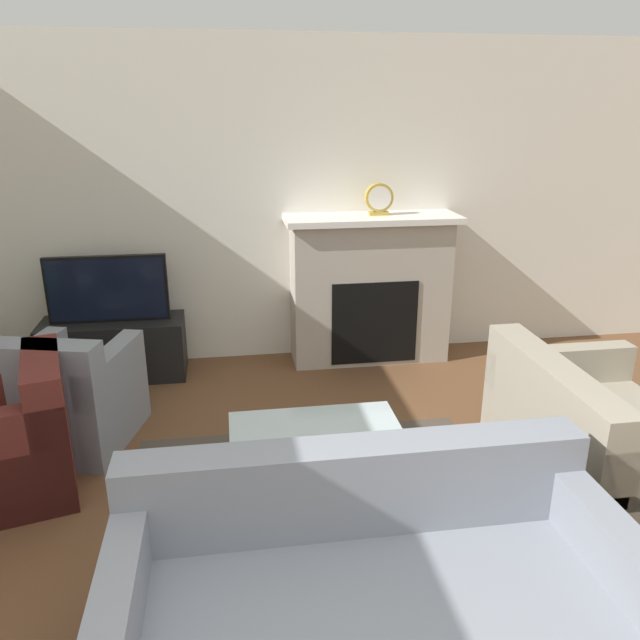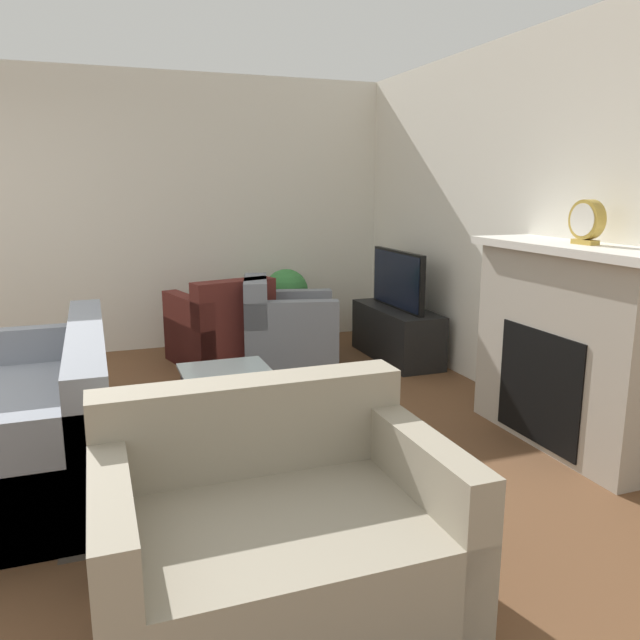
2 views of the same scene
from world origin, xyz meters
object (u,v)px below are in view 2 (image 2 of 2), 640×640
potted_plant (286,301)px  armchair_by_window (221,332)px  tv (398,280)px  coffee_table (233,385)px  armchair_accent (286,334)px  mantel_clock (587,221)px  couch_sectional (33,424)px  couch_loveseat (274,534)px

potted_plant → armchair_by_window: bearing=-63.7°
tv → potted_plant: tv is taller
coffee_table → potted_plant: (-2.17, 1.02, 0.11)m
armchair_accent → coffee_table: 1.72m
armchair_accent → mantel_clock: 2.83m
armchair_accent → potted_plant: (-0.66, 0.21, 0.18)m
couch_sectional → armchair_by_window: size_ratio=1.97×
potted_plant → mantel_clock: (2.99, 0.95, 0.93)m
couch_loveseat → potted_plant: size_ratio=1.64×
couch_sectional → mantel_clock: (0.77, 3.15, 1.13)m
tv → mantel_clock: size_ratio=3.57×
couch_loveseat → mantel_clock: bearing=20.7°
couch_loveseat → armchair_by_window: 3.47m
armchair_accent → coffee_table: armchair_accent is taller
armchair_by_window → mantel_clock: 3.32m
couch_sectional → coffee_table: bearing=92.1°
armchair_by_window → coffee_table: armchair_by_window is taller
armchair_by_window → mantel_clock: bearing=108.3°
tv → mantel_clock: bearing=2.3°
tv → mantel_clock: mantel_clock is taller
couch_loveseat → coffee_table: bearing=83.2°
tv → mantel_clock: (2.22, 0.09, 0.65)m
couch_sectional → coffee_table: couch_sectional is taller
armchair_by_window → coffee_table: bearing=66.7°
couch_loveseat → coffee_table: size_ratio=1.35×
tv → couch_loveseat: bearing=-34.3°
couch_loveseat → coffee_table: (-1.64, 0.20, 0.08)m
couch_sectional → couch_loveseat: size_ratio=1.51×
couch_sectional → couch_loveseat: bearing=31.6°
couch_loveseat → armchair_accent: size_ratio=1.37×
tv → armchair_by_window: 1.72m
couch_loveseat → coffee_table: 1.65m
couch_sectional → tv: bearing=115.4°
couch_loveseat → armchair_by_window: same height
couch_sectional → mantel_clock: 3.43m
tv → potted_plant: size_ratio=1.17×
coffee_table → potted_plant: bearing=154.8°
armchair_accent → potted_plant: bearing=-2.8°
couch_sectional → couch_loveseat: 1.87m
couch_loveseat → potted_plant: (-3.81, 1.22, 0.20)m
tv → armchair_by_window: (-0.40, -1.61, -0.46)m
mantel_clock → couch_sectional: bearing=-103.8°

